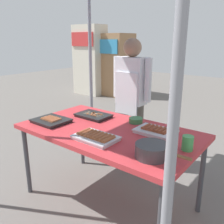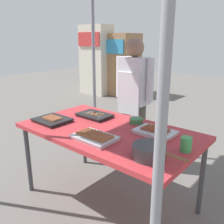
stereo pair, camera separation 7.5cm
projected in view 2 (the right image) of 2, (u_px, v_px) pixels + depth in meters
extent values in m
plane|color=#66605B|center=(109.00, 200.00, 2.40)|extent=(18.00, 18.00, 0.00)
cube|color=#C63338|center=(108.00, 131.00, 2.19)|extent=(1.60, 0.90, 0.04)
cylinder|color=#3F3F44|center=(28.00, 159.00, 2.47)|extent=(0.04, 0.04, 0.71)
cylinder|color=#3F3F44|center=(84.00, 137.00, 3.05)|extent=(0.04, 0.04, 0.71)
cylinder|color=#3F3F44|center=(202.00, 179.00, 2.13)|extent=(0.04, 0.04, 0.71)
cylinder|color=gray|center=(160.00, 140.00, 0.90)|extent=(0.04, 0.04, 2.34)
cylinder|color=gray|center=(94.00, 67.00, 3.24)|extent=(0.04, 0.04, 2.34)
cube|color=black|center=(52.00, 121.00, 2.39)|extent=(0.32, 0.27, 0.02)
cube|color=black|center=(52.00, 119.00, 2.38)|extent=(0.33, 0.28, 0.01)
cylinder|color=#B7663D|center=(47.00, 117.00, 2.43)|extent=(0.03, 0.12, 0.03)
cylinder|color=#B7663D|center=(49.00, 117.00, 2.41)|extent=(0.03, 0.12, 0.03)
cylinder|color=#B7663D|center=(51.00, 118.00, 2.39)|extent=(0.03, 0.12, 0.03)
cylinder|color=#B7663D|center=(53.00, 119.00, 2.37)|extent=(0.03, 0.12, 0.03)
cylinder|color=#B7663D|center=(55.00, 119.00, 2.35)|extent=(0.03, 0.12, 0.03)
cylinder|color=#B7663D|center=(57.00, 120.00, 2.33)|extent=(0.03, 0.12, 0.03)
cube|color=black|center=(95.00, 116.00, 2.53)|extent=(0.34, 0.22, 0.02)
cube|color=black|center=(94.00, 114.00, 2.53)|extent=(0.35, 0.24, 0.01)
cylinder|color=tan|center=(92.00, 115.00, 2.50)|extent=(0.22, 0.01, 0.01)
cube|color=#B7663D|center=(92.00, 115.00, 2.50)|extent=(0.02, 0.02, 0.02)
cube|color=#B7663D|center=(95.00, 116.00, 2.48)|extent=(0.02, 0.02, 0.02)
cube|color=#B7663D|center=(89.00, 114.00, 2.53)|extent=(0.02, 0.02, 0.02)
cube|color=#B7663D|center=(96.00, 116.00, 2.47)|extent=(0.02, 0.02, 0.02)
cylinder|color=tan|center=(94.00, 114.00, 2.53)|extent=(0.22, 0.01, 0.01)
cube|color=#B7663D|center=(93.00, 114.00, 2.54)|extent=(0.02, 0.02, 0.02)
cube|color=#B7663D|center=(96.00, 115.00, 2.51)|extent=(0.02, 0.02, 0.02)
cylinder|color=tan|center=(97.00, 113.00, 2.55)|extent=(0.22, 0.01, 0.01)
cube|color=#B7663D|center=(95.00, 113.00, 2.57)|extent=(0.02, 0.02, 0.02)
cube|color=#B7663D|center=(102.00, 115.00, 2.51)|extent=(0.02, 0.02, 0.02)
cube|color=#B7663D|center=(100.00, 114.00, 2.53)|extent=(0.02, 0.02, 0.02)
cube|color=#B7663D|center=(95.00, 113.00, 2.57)|extent=(0.02, 0.02, 0.02)
cube|color=silver|center=(155.00, 133.00, 2.08)|extent=(0.32, 0.22, 0.02)
cube|color=silver|center=(155.00, 131.00, 2.07)|extent=(0.34, 0.23, 0.01)
cylinder|color=brown|center=(146.00, 127.00, 2.13)|extent=(0.03, 0.12, 0.03)
cylinder|color=brown|center=(149.00, 128.00, 2.11)|extent=(0.03, 0.12, 0.03)
cylinder|color=brown|center=(153.00, 129.00, 2.08)|extent=(0.03, 0.12, 0.03)
cylinder|color=brown|center=(157.00, 130.00, 2.06)|extent=(0.03, 0.12, 0.03)
cylinder|color=brown|center=(161.00, 131.00, 2.04)|extent=(0.03, 0.12, 0.03)
cylinder|color=brown|center=(165.00, 132.00, 2.01)|extent=(0.03, 0.12, 0.03)
cube|color=silver|center=(94.00, 138.00, 1.96)|extent=(0.34, 0.22, 0.02)
cube|color=silver|center=(94.00, 137.00, 1.96)|extent=(0.35, 0.24, 0.01)
cylinder|color=#9E512D|center=(83.00, 131.00, 2.04)|extent=(0.03, 0.14, 0.03)
cylinder|color=#9E512D|center=(86.00, 132.00, 2.01)|extent=(0.03, 0.14, 0.03)
cylinder|color=#9E512D|center=(89.00, 134.00, 1.99)|extent=(0.03, 0.14, 0.03)
cylinder|color=#9E512D|center=(93.00, 135.00, 1.97)|extent=(0.03, 0.14, 0.03)
cylinder|color=#9E512D|center=(96.00, 136.00, 1.94)|extent=(0.03, 0.14, 0.03)
cylinder|color=#9E512D|center=(100.00, 137.00, 1.92)|extent=(0.03, 0.14, 0.03)
cylinder|color=#9E512D|center=(103.00, 138.00, 1.90)|extent=(0.03, 0.14, 0.03)
cylinder|color=#9E512D|center=(107.00, 139.00, 1.87)|extent=(0.03, 0.14, 0.03)
cylinder|color=#38383A|center=(149.00, 151.00, 1.65)|extent=(0.23, 0.23, 0.10)
cylinder|color=brown|center=(176.00, 157.00, 1.52)|extent=(0.16, 0.02, 0.02)
cylinder|color=#386B33|center=(149.00, 146.00, 1.64)|extent=(0.21, 0.21, 0.01)
cylinder|color=#33723F|center=(136.00, 121.00, 2.35)|extent=(0.13, 0.13, 0.05)
cylinder|color=#3F994C|center=(186.00, 144.00, 1.74)|extent=(0.08, 0.08, 0.11)
cylinder|color=#595147|center=(126.00, 131.00, 3.13)|extent=(0.12, 0.12, 0.78)
cylinder|color=#595147|center=(140.00, 136.00, 3.00)|extent=(0.12, 0.12, 0.78)
cube|color=white|center=(134.00, 81.00, 2.87)|extent=(0.34, 0.20, 0.55)
cube|color=white|center=(128.00, 94.00, 2.83)|extent=(0.30, 0.02, 0.50)
cylinder|color=white|center=(120.00, 77.00, 3.00)|extent=(0.08, 0.08, 0.50)
cylinder|color=white|center=(150.00, 81.00, 2.73)|extent=(0.08, 0.08, 0.50)
sphere|color=#9E7256|center=(135.00, 48.00, 2.76)|extent=(0.21, 0.21, 0.21)
cube|color=beige|center=(96.00, 60.00, 6.90)|extent=(0.86, 0.54, 1.90)
cube|color=red|center=(88.00, 39.00, 6.52)|extent=(0.78, 0.03, 0.36)
cube|color=#9E724C|center=(119.00, 65.00, 6.87)|extent=(1.05, 0.77, 1.67)
cube|color=#338CBF|center=(109.00, 46.00, 6.43)|extent=(0.94, 0.03, 0.36)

